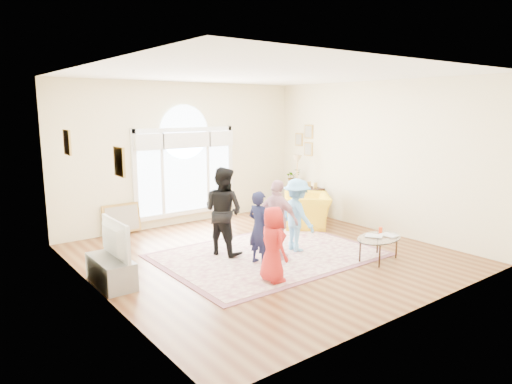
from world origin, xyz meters
TOP-DOWN VIEW (x-y plane):
  - ground at (0.00, 0.00)m, footprint 6.00×6.00m
  - room_shell at (0.01, 2.83)m, footprint 6.00×6.00m
  - area_rug at (0.02, -0.05)m, footprint 3.60×2.60m
  - rug_border at (0.02, -0.05)m, footprint 3.80×2.80m
  - tv_console at (-2.75, 0.30)m, footprint 0.45×1.00m
  - television at (-2.74, 0.30)m, footprint 0.17×1.00m
  - coffee_table at (1.37, -1.43)m, footprint 1.11×0.82m
  - armchair at (2.01, 1.04)m, footprint 1.47×1.49m
  - side_cabinet at (2.78, 1.70)m, footprint 0.40×0.50m
  - floor_lamp at (2.52, 1.96)m, footprint 0.24×0.24m
  - plant_pedestal at (2.70, 2.30)m, footprint 0.20×0.20m
  - potted_plant at (2.70, 2.30)m, footprint 0.41×0.37m
  - leaning_picture at (-1.58, 2.90)m, footprint 0.80×0.14m
  - child_red at (-0.75, -1.10)m, footprint 0.43×0.61m
  - child_navy at (-0.42, -0.33)m, footprint 0.36×0.50m
  - child_black at (-0.60, 0.49)m, footprint 0.83×0.93m
  - child_pink at (-0.02, -0.34)m, footprint 0.55×0.88m
  - child_blue at (0.58, -0.18)m, footprint 0.57×0.91m

SIDE VIEW (x-z plane):
  - ground at x=0.00m, z-range 0.00..0.00m
  - leaning_picture at x=-1.58m, z-range -0.31..0.31m
  - rug_border at x=0.02m, z-range 0.00..0.01m
  - area_rug at x=0.02m, z-range 0.00..0.02m
  - tv_console at x=-2.75m, z-range 0.00..0.42m
  - side_cabinet at x=2.78m, z-range 0.00..0.70m
  - plant_pedestal at x=2.70m, z-range 0.00..0.70m
  - armchair at x=2.01m, z-range 0.00..0.73m
  - coffee_table at x=1.37m, z-range 0.13..0.67m
  - child_red at x=-0.75m, z-range 0.02..1.19m
  - child_navy at x=-0.42m, z-range 0.02..1.27m
  - child_blue at x=0.58m, z-range 0.02..1.37m
  - television at x=-2.74m, z-range 0.42..1.00m
  - child_pink at x=-0.02m, z-range 0.02..1.42m
  - child_black at x=-0.60m, z-range 0.02..1.61m
  - potted_plant at x=2.70m, z-range 0.70..1.12m
  - floor_lamp at x=2.52m, z-range 0.53..2.04m
  - room_shell at x=0.01m, z-range -1.43..4.57m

